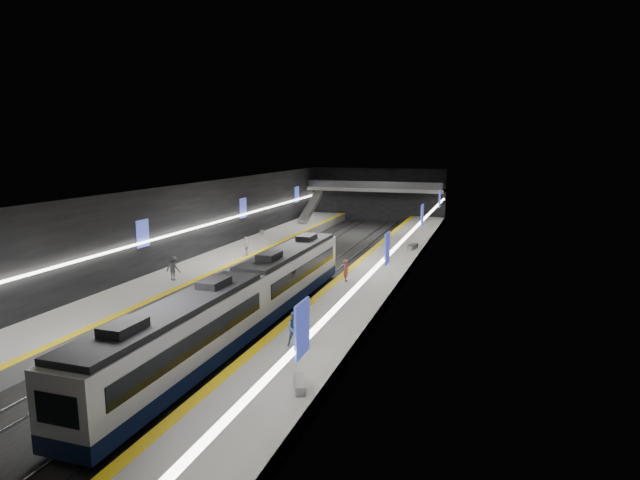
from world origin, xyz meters
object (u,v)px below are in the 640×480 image
(bench_right_near, at_px, (300,384))
(passenger_left_b, at_px, (173,268))
(bench_left_far, at_px, (262,232))
(passenger_right_b, at_px, (295,329))
(bench_right_far, at_px, (413,247))
(passenger_right_a, at_px, (346,271))
(passenger_left_a, at_px, (246,246))
(escalator, at_px, (311,207))
(train, at_px, (245,299))

(bench_right_near, xyz_separation_m, passenger_left_b, (-15.97, 14.54, 0.77))
(bench_left_far, distance_m, passenger_right_b, 35.98)
(bench_left_far, xyz_separation_m, bench_right_far, (18.37, -3.62, 0.04))
(bench_right_near, bearing_deg, passenger_left_b, 114.29)
(bench_right_near, xyz_separation_m, passenger_right_a, (-3.02, 18.52, 0.65))
(bench_right_far, distance_m, passenger_left_a, 16.82)
(escalator, height_order, bench_left_far, escalator)
(passenger_left_a, bearing_deg, bench_left_far, -167.13)
(bench_left_far, relative_size, bench_right_near, 1.00)
(train, bearing_deg, passenger_left_a, 115.83)
(passenger_right_a, distance_m, passenger_left_b, 13.54)
(escalator, bearing_deg, bench_left_far, -98.20)
(escalator, xyz_separation_m, passenger_right_a, (13.57, -30.58, -1.05))
(escalator, height_order, bench_right_far, escalator)
(train, height_order, passenger_right_b, train)
(bench_right_near, height_order, passenger_right_a, passenger_right_a)
(bench_left_far, xyz_separation_m, bench_right_near, (18.39, -36.64, -0.00))
(train, xyz_separation_m, passenger_right_a, (3.57, 10.37, -0.35))
(escalator, relative_size, bench_right_near, 4.94)
(bench_left_far, xyz_separation_m, passenger_right_b, (16.41, -32.01, 0.74))
(passenger_right_a, height_order, passenger_right_b, passenger_right_b)
(passenger_right_a, bearing_deg, escalator, 9.29)
(bench_right_near, distance_m, passenger_left_a, 28.74)
(passenger_right_a, bearing_deg, bench_right_near, 174.64)
(bench_right_far, xyz_separation_m, passenger_left_b, (-15.96, -18.48, 0.72))
(passenger_right_a, xyz_separation_m, passenger_left_b, (-12.95, -3.98, 0.12))
(bench_right_near, height_order, passenger_right_b, passenger_right_b)
(train, distance_m, passenger_left_b, 11.35)
(bench_left_far, height_order, bench_right_near, same)
(train, bearing_deg, bench_left_far, 112.48)
(escalator, relative_size, bench_left_far, 4.93)
(passenger_right_a, height_order, passenger_left_b, passenger_left_b)
(bench_left_far, xyz_separation_m, passenger_right_a, (15.36, -18.13, 0.65))
(train, distance_m, passenger_right_a, 10.98)
(bench_left_far, bearing_deg, bench_right_far, -32.05)
(escalator, distance_m, bench_right_near, 51.85)
(passenger_left_b, bearing_deg, train, 147.05)
(bench_right_far, bearing_deg, passenger_right_b, -84.63)
(bench_right_near, relative_size, passenger_right_b, 0.87)
(escalator, bearing_deg, train, -76.28)
(passenger_right_b, xyz_separation_m, passenger_left_a, (-12.65, 20.09, -0.00))
(escalator, distance_m, passenger_right_a, 33.47)
(bench_right_far, relative_size, passenger_left_a, 1.06)
(train, relative_size, passenger_left_b, 15.52)
(bench_left_far, height_order, passenger_left_a, passenger_left_a)
(bench_right_near, distance_m, passenger_right_b, 5.09)
(train, relative_size, passenger_right_b, 16.06)
(passenger_left_a, bearing_deg, passenger_left_b, -12.20)
(train, xyz_separation_m, passenger_left_a, (-8.03, 16.59, -0.26))
(train, relative_size, passenger_right_a, 17.67)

